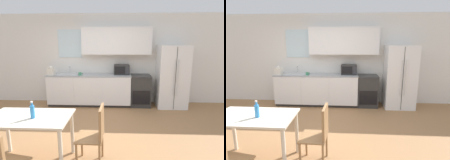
# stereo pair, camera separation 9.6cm
# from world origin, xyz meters

# --- Properties ---
(ground_plane) EXTENTS (12.00, 12.00, 0.00)m
(ground_plane) POSITION_xyz_m (0.00, 0.00, 0.00)
(ground_plane) COLOR #9E7047
(wall_back) EXTENTS (12.00, 0.38, 2.70)m
(wall_back) POSITION_xyz_m (0.10, 2.18, 1.47)
(wall_back) COLOR silver
(wall_back) RESTS_ON ground_plane
(kitchen_counter) EXTENTS (2.45, 0.63, 0.93)m
(kitchen_counter) POSITION_xyz_m (-0.25, 1.88, 0.47)
(kitchen_counter) COLOR #333333
(kitchen_counter) RESTS_ON ground_plane
(oven_range) EXTENTS (0.58, 0.60, 0.92)m
(oven_range) POSITION_xyz_m (1.26, 1.89, 0.46)
(oven_range) COLOR #2D2D2D
(oven_range) RESTS_ON ground_plane
(refrigerator) EXTENTS (0.82, 0.72, 1.78)m
(refrigerator) POSITION_xyz_m (2.15, 1.85, 0.89)
(refrigerator) COLOR white
(refrigerator) RESTS_ON ground_plane
(kitchen_sink) EXTENTS (0.63, 0.46, 0.22)m
(kitchen_sink) POSITION_xyz_m (-0.87, 1.89, 0.95)
(kitchen_sink) COLOR #B7BABC
(kitchen_sink) RESTS_ON kitchen_counter
(microwave) EXTENTS (0.45, 0.37, 0.29)m
(microwave) POSITION_xyz_m (0.71, 1.97, 1.08)
(microwave) COLOR #282828
(microwave) RESTS_ON kitchen_counter
(coffee_mug) EXTENTS (0.11, 0.08, 0.09)m
(coffee_mug) POSITION_xyz_m (-0.49, 1.71, 0.98)
(coffee_mug) COLOR #3F8C66
(coffee_mug) RESTS_ON kitchen_counter
(grocery_bag_0) EXTENTS (0.21, 0.19, 0.27)m
(grocery_bag_0) POSITION_xyz_m (-1.33, 1.72, 1.05)
(grocery_bag_0) COLOR silver
(grocery_bag_0) RESTS_ON kitchen_counter
(dining_table) EXTENTS (1.22, 0.70, 0.78)m
(dining_table) POSITION_xyz_m (-0.70, -0.82, 0.66)
(dining_table) COLOR beige
(dining_table) RESTS_ON ground_plane
(dining_chair_side) EXTENTS (0.41, 0.41, 0.93)m
(dining_chair_side) POSITION_xyz_m (0.29, -0.78, 0.54)
(dining_chair_side) COLOR #997047
(dining_chair_side) RESTS_ON ground_plane
(drink_bottle) EXTENTS (0.06, 0.06, 0.25)m
(drink_bottle) POSITION_xyz_m (-0.61, -0.87, 0.88)
(drink_bottle) COLOR #338CD8
(drink_bottle) RESTS_ON dining_table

